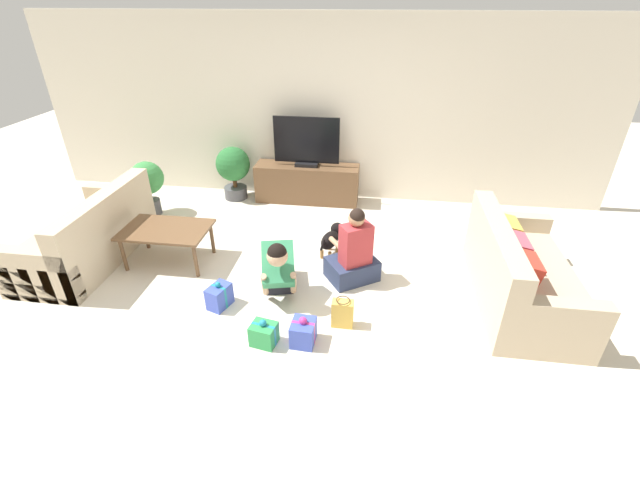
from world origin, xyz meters
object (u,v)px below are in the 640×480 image
at_px(potted_plant_corner_left, 148,181).
at_px(person_sitting, 354,255).
at_px(sofa_left, 89,237).
at_px(potted_plant_back_left, 233,168).
at_px(gift_box_a, 219,296).
at_px(person_kneeling, 279,267).
at_px(gift_bag_a, 343,313).
at_px(sofa_right, 519,275).
at_px(tv_console, 307,183).
at_px(gift_box_b, 303,332).
at_px(coffee_table, 166,232).
at_px(dog, 332,237).
at_px(gift_box_c, 264,334).
at_px(tv, 306,144).

height_order(potted_plant_corner_left, person_sitting, person_sitting).
xyz_separation_m(sofa_left, potted_plant_back_left, (1.16, 1.95, 0.20)).
bearing_deg(gift_box_a, sofa_left, 159.87).
bearing_deg(person_kneeling, gift_bag_a, -43.60).
bearing_deg(sofa_right, potted_plant_back_left, 60.46).
distance_m(tv_console, gift_box_b, 3.10).
xyz_separation_m(sofa_right, gift_box_a, (-3.00, -0.54, -0.18)).
bearing_deg(sofa_left, coffee_table, 94.01).
bearing_deg(gift_bag_a, sofa_left, 165.73).
height_order(potted_plant_back_left, person_sitting, person_sitting).
distance_m(potted_plant_back_left, person_sitting, 2.77).
xyz_separation_m(dog, gift_box_c, (-0.43, -1.66, -0.10)).
relative_size(sofa_left, coffee_table, 1.81).
height_order(potted_plant_back_left, dog, potted_plant_back_left).
bearing_deg(gift_box_c, tv_console, 92.23).
bearing_deg(potted_plant_back_left, sofa_right, -29.54).
distance_m(coffee_table, person_kneeling, 1.49).
bearing_deg(gift_box_b, gift_bag_a, 40.45).
xyz_separation_m(gift_box_a, gift_box_c, (0.58, -0.46, -0.01)).
bearing_deg(gift_box_a, person_kneeling, 27.96).
bearing_deg(sofa_left, tv_console, 131.19).
distance_m(dog, gift_box_a, 1.57).
bearing_deg(potted_plant_corner_left, potted_plant_back_left, 35.07).
xyz_separation_m(tv, gift_box_b, (0.47, -3.06, -0.77)).
bearing_deg(person_sitting, gift_bag_a, 53.64).
bearing_deg(dog, sofa_left, 28.69).
relative_size(sofa_right, gift_box_a, 6.00).
xyz_separation_m(tv_console, potted_plant_back_left, (-1.12, -0.05, 0.20)).
distance_m(gift_box_a, gift_box_b, 1.02).
height_order(sofa_right, gift_box_b, sofa_right).
distance_m(person_kneeling, dog, 1.01).
bearing_deg(dog, potted_plant_corner_left, 3.34).
xyz_separation_m(potted_plant_back_left, gift_box_c, (1.24, -3.07, -0.38)).
xyz_separation_m(tv_console, gift_bag_a, (0.81, -2.78, -0.14)).
relative_size(person_sitting, gift_box_b, 3.06).
distance_m(coffee_table, tv, 2.39).
relative_size(person_kneeling, gift_box_a, 2.63).
height_order(gift_box_b, gift_bag_a, gift_bag_a).
height_order(tv, person_kneeling, tv).
bearing_deg(coffee_table, tv, 55.53).
bearing_deg(tv_console, potted_plant_back_left, -177.45).
height_order(potted_plant_back_left, gift_bag_a, potted_plant_back_left).
distance_m(potted_plant_corner_left, dog, 2.79).
bearing_deg(dog, gift_bag_a, 119.13).
height_order(gift_box_a, gift_bag_a, gift_bag_a).
xyz_separation_m(coffee_table, gift_box_b, (1.80, -1.13, -0.28)).
bearing_deg(gift_box_b, person_sitting, 70.75).
distance_m(dog, gift_bag_a, 1.34).
relative_size(potted_plant_back_left, gift_bag_a, 2.64).
distance_m(sofa_left, potted_plant_corner_left, 1.26).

